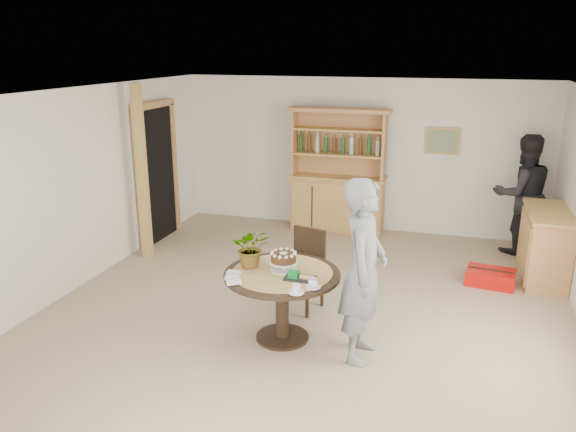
# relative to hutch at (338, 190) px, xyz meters

# --- Properties ---
(ground) EXTENTS (7.00, 7.00, 0.00)m
(ground) POSITION_rel_hutch_xyz_m (0.30, -3.24, -0.69)
(ground) COLOR tan
(ground) RESTS_ON ground
(room_shell) EXTENTS (6.04, 7.04, 2.52)m
(room_shell) POSITION_rel_hutch_xyz_m (0.30, -3.23, 1.05)
(room_shell) COLOR white
(room_shell) RESTS_ON ground
(doorway) EXTENTS (0.13, 1.10, 2.18)m
(doorway) POSITION_rel_hutch_xyz_m (-2.63, -1.24, 0.42)
(doorway) COLOR black
(doorway) RESTS_ON ground
(pine_post) EXTENTS (0.12, 0.12, 2.50)m
(pine_post) POSITION_rel_hutch_xyz_m (-2.40, -2.04, 0.56)
(pine_post) COLOR tan
(pine_post) RESTS_ON ground
(hutch) EXTENTS (1.62, 0.54, 2.04)m
(hutch) POSITION_rel_hutch_xyz_m (0.00, 0.00, 0.00)
(hutch) COLOR tan
(hutch) RESTS_ON ground
(sideboard) EXTENTS (0.54, 1.26, 0.94)m
(sideboard) POSITION_rel_hutch_xyz_m (3.04, -1.24, -0.22)
(sideboard) COLOR tan
(sideboard) RESTS_ON ground
(dining_table) EXTENTS (1.20, 1.20, 0.76)m
(dining_table) POSITION_rel_hutch_xyz_m (0.21, -3.77, -0.08)
(dining_table) COLOR black
(dining_table) RESTS_ON ground
(dining_chair) EXTENTS (0.51, 0.51, 0.95)m
(dining_chair) POSITION_rel_hutch_xyz_m (0.23, -2.94, -0.15)
(dining_chair) COLOR black
(dining_chair) RESTS_ON ground
(birthday_cake) EXTENTS (0.30, 0.30, 0.20)m
(birthday_cake) POSITION_rel_hutch_xyz_m (0.21, -3.72, 0.19)
(birthday_cake) COLOR white
(birthday_cake) RESTS_ON dining_table
(flower_vase) EXTENTS (0.47, 0.44, 0.42)m
(flower_vase) POSITION_rel_hutch_xyz_m (-0.14, -3.72, 0.28)
(flower_vase) COLOR #3F7233
(flower_vase) RESTS_ON dining_table
(gift_tray) EXTENTS (0.30, 0.20, 0.08)m
(gift_tray) POSITION_rel_hutch_xyz_m (0.43, -3.90, 0.10)
(gift_tray) COLOR black
(gift_tray) RESTS_ON dining_table
(coffee_cup_a) EXTENTS (0.15, 0.15, 0.09)m
(coffee_cup_a) POSITION_rel_hutch_xyz_m (0.61, -4.05, 0.11)
(coffee_cup_a) COLOR white
(coffee_cup_a) RESTS_ON dining_table
(coffee_cup_b) EXTENTS (0.15, 0.15, 0.08)m
(coffee_cup_b) POSITION_rel_hutch_xyz_m (0.49, -4.22, 0.11)
(coffee_cup_b) COLOR white
(coffee_cup_b) RESTS_ON dining_table
(napkins) EXTENTS (0.24, 0.33, 0.03)m
(napkins) POSITION_rel_hutch_xyz_m (-0.20, -4.08, 0.09)
(napkins) COLOR white
(napkins) RESTS_ON dining_table
(teen_boy) EXTENTS (0.45, 0.67, 1.82)m
(teen_boy) POSITION_rel_hutch_xyz_m (1.06, -3.87, 0.22)
(teen_boy) COLOR slate
(teen_boy) RESTS_ON ground
(adult_person) EXTENTS (1.04, 0.92, 1.78)m
(adult_person) POSITION_rel_hutch_xyz_m (2.80, -0.24, 0.20)
(adult_person) COLOR black
(adult_person) RESTS_ON ground
(red_suitcase) EXTENTS (0.65, 0.48, 0.21)m
(red_suitcase) POSITION_rel_hutch_xyz_m (2.38, -1.65, -0.59)
(red_suitcase) COLOR red
(red_suitcase) RESTS_ON ground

